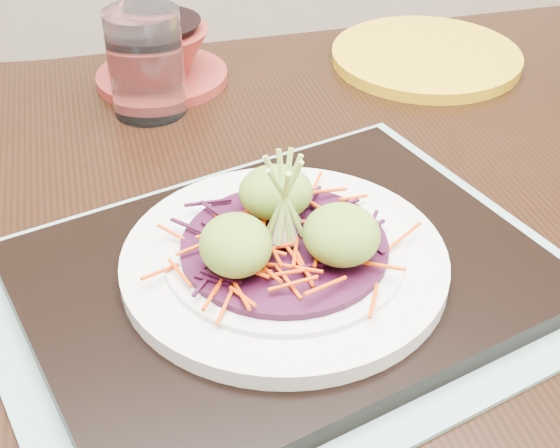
{
  "coord_description": "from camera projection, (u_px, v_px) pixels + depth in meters",
  "views": [
    {
      "loc": [
        -0.07,
        -0.52,
        1.1
      ],
      "look_at": [
        0.0,
        -0.06,
        0.76
      ],
      "focal_mm": 50.0,
      "sensor_mm": 36.0,
      "label": 1
    }
  ],
  "objects": [
    {
      "name": "white_plate",
      "position": [
        284.0,
        259.0,
        0.57
      ],
      "size": [
        0.24,
        0.24,
        0.02
      ],
      "color": "silver",
      "rests_on": "serving_tray"
    },
    {
      "name": "water_glass",
      "position": [
        146.0,
        63.0,
        0.79
      ],
      "size": [
        0.08,
        0.08,
        0.11
      ],
      "primitive_type": "cylinder",
      "rotation": [
        0.0,
        0.0,
        0.08
      ],
      "color": "white",
      "rests_on": "dining_table"
    },
    {
      "name": "dining_table",
      "position": [
        249.0,
        305.0,
        0.72
      ],
      "size": [
        1.21,
        0.87,
        0.71
      ],
      "rotation": [
        0.0,
        0.0,
        0.1
      ],
      "color": "black",
      "rests_on": "ground"
    },
    {
      "name": "scallion_garnish",
      "position": [
        285.0,
        201.0,
        0.54
      ],
      "size": [
        0.06,
        0.06,
        0.08
      ],
      "primitive_type": null,
      "color": "#8FB94A",
      "rests_on": "cabbage_bed"
    },
    {
      "name": "yellow_plate",
      "position": [
        426.0,
        57.0,
        0.91
      ],
      "size": [
        0.22,
        0.22,
        0.01
      ],
      "primitive_type": "cylinder",
      "rotation": [
        0.0,
        0.0,
        0.01
      ],
      "color": "gold",
      "rests_on": "dining_table"
    },
    {
      "name": "guacamole_scoops",
      "position": [
        285.0,
        223.0,
        0.55
      ],
      "size": [
        0.13,
        0.12,
        0.04
      ],
      "color": "olive",
      "rests_on": "cabbage_bed"
    },
    {
      "name": "placemat",
      "position": [
        284.0,
        287.0,
        0.59
      ],
      "size": [
        0.52,
        0.46,
        0.0
      ],
      "primitive_type": "cube",
      "rotation": [
        0.0,
        0.0,
        0.37
      ],
      "color": "gray",
      "rests_on": "dining_table"
    },
    {
      "name": "carrot_julienne",
      "position": [
        284.0,
        238.0,
        0.56
      ],
      "size": [
        0.19,
        0.19,
        0.01
      ],
      "primitive_type": null,
      "color": "#E04003",
      "rests_on": "cabbage_bed"
    },
    {
      "name": "serving_tray",
      "position": [
        284.0,
        276.0,
        0.58
      ],
      "size": [
        0.45,
        0.39,
        0.02
      ],
      "primitive_type": "cube",
      "rotation": [
        0.0,
        0.0,
        0.37
      ],
      "color": "black",
      "rests_on": "placemat"
    },
    {
      "name": "terracotta_bowl_set",
      "position": [
        160.0,
        58.0,
        0.86
      ],
      "size": [
        0.17,
        0.17,
        0.06
      ],
      "rotation": [
        0.0,
        0.0,
        0.14
      ],
      "color": "maroon",
      "rests_on": "dining_table"
    },
    {
      "name": "cabbage_bed",
      "position": [
        284.0,
        246.0,
        0.57
      ],
      "size": [
        0.15,
        0.15,
        0.01
      ],
      "primitive_type": "cylinder",
      "color": "#380B24",
      "rests_on": "white_plate"
    }
  ]
}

